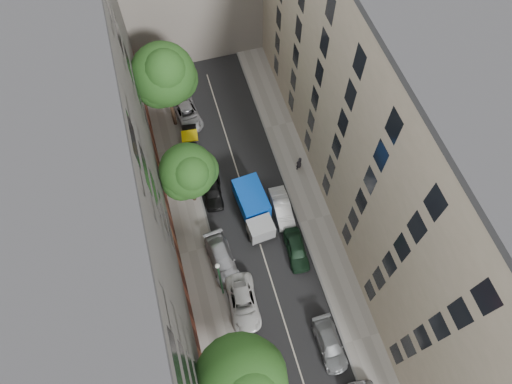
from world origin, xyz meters
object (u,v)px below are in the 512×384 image
object	(u,v)px
car_left_2	(243,303)
car_left_3	(222,259)
tree_far	(165,77)
pedestrian	(299,163)
car_right_1	(330,344)
car_left_1	(256,376)
car_right_3	(282,208)
car_left_4	(213,191)
car_left_6	(187,113)
car_right_2	(296,250)
tree_near	(243,383)
tarp_truck	(254,208)
car_left_5	(191,142)
lamp_post	(220,277)
tree_mid	(189,173)

from	to	relation	value
car_left_2	car_left_3	size ratio (longest dim) A/B	1.00
tree_far	pedestrian	world-z (taller)	tree_far
car_right_1	pedestrian	size ratio (longest dim) A/B	2.45
car_left_1	car_left_3	world-z (taller)	car_left_3
car_right_3	tree_far	xyz separation A→B (m)	(-7.30, 12.37, 6.30)
car_left_4	car_right_1	world-z (taller)	car_left_4
car_left_6	car_right_2	distance (m)	18.21
car_right_3	car_right_1	bearing A→B (deg)	-87.96
pedestrian	car_right_2	bearing A→B (deg)	48.82
tree_near	pedestrian	bearing A→B (deg)	60.04
tarp_truck	car_left_3	size ratio (longest dim) A/B	1.18
car_left_3	pedestrian	distance (m)	11.77
car_left_2	pedestrian	world-z (taller)	pedestrian
car_right_3	tree_near	xyz separation A→B (m)	(-7.30, -13.87, 5.81)
car_left_3	car_left_5	world-z (taller)	car_left_3
car_left_2	pedestrian	xyz separation A→B (m)	(8.57, 11.28, 0.36)
car_left_3	tarp_truck	bearing A→B (deg)	37.71
lamp_post	pedestrian	xyz separation A→B (m)	(9.93, 9.85, -3.25)
car_right_1	pedestrian	world-z (taller)	pedestrian
car_right_1	pedestrian	xyz separation A→B (m)	(2.93, 16.28, 0.41)
car_left_4	car_right_1	distance (m)	16.84
car_left_5	car_left_2	bearing A→B (deg)	-80.66
tarp_truck	car_right_3	distance (m)	2.67
car_left_5	pedestrian	size ratio (longest dim) A/B	2.22
car_left_2	pedestrian	size ratio (longest dim) A/B	2.76
car_right_3	lamp_post	world-z (taller)	lamp_post
car_left_2	car_left_1	bearing A→B (deg)	-91.48
car_left_4	car_right_3	bearing A→B (deg)	-25.91
car_left_1	tree_near	xyz separation A→B (m)	(-1.14, -0.87, 5.85)
car_left_4	pedestrian	world-z (taller)	pedestrian
car_left_4	lamp_post	bearing A→B (deg)	-92.45
car_left_4	car_left_6	world-z (taller)	car_left_4
car_left_5	car_left_6	xyz separation A→B (m)	(0.42, 3.60, 0.01)
tarp_truck	pedestrian	bearing A→B (deg)	28.63
pedestrian	tree_far	bearing A→B (deg)	-60.97
car_right_3	lamp_post	bearing A→B (deg)	-137.49
tarp_truck	car_right_2	bearing A→B (deg)	-65.23
car_left_6	car_left_5	bearing A→B (deg)	-103.75
car_left_5	pedestrian	world-z (taller)	pedestrian
car_left_6	car_right_1	distance (m)	26.10
car_right_2	car_right_3	size ratio (longest dim) A/B	0.96
car_left_2	car_left_4	bearing A→B (deg)	93.69
car_left_2	car_right_2	distance (m)	6.49
car_left_4	car_left_1	bearing A→B (deg)	-86.00
car_left_4	tree_far	distance (m)	11.03
tree_mid	lamp_post	world-z (taller)	tree_mid
car_left_4	car_right_2	world-z (taller)	car_left_4
car_left_6	tree_far	xyz separation A→B (m)	(-1.32, -0.63, 6.33)
car_left_4	tree_mid	world-z (taller)	tree_mid
car_right_2	car_left_2	bearing A→B (deg)	-146.24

